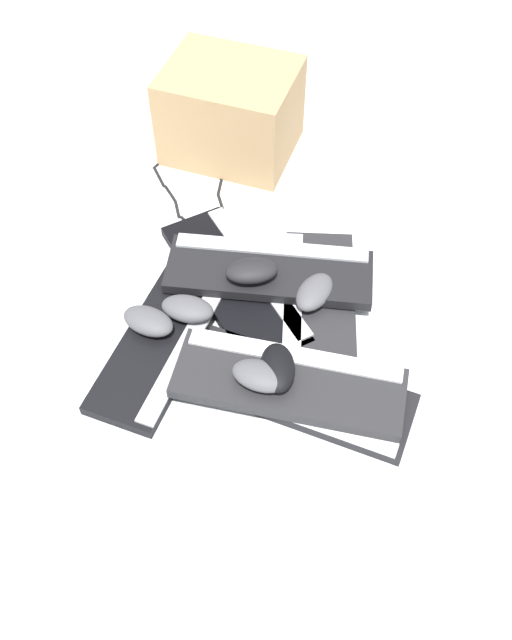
{
  "coord_description": "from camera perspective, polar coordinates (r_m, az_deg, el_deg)",
  "views": [
    {
      "loc": [
        0.43,
        0.82,
        1.19
      ],
      "look_at": [
        0.01,
        0.04,
        0.03
      ],
      "focal_mm": 40.0,
      "sensor_mm": 36.0,
      "label": 1
    }
  ],
  "objects": [
    {
      "name": "mouse_3",
      "position": [
        1.33,
        0.36,
        -4.48
      ],
      "size": [
        0.12,
        0.13,
        0.04
      ],
      "primitive_type": "ellipsoid",
      "rotation": [
        0.0,
        0.0,
        5.45
      ],
      "color": "#4C4C51",
      "rests_on": "keyboard_5"
    },
    {
      "name": "mouse_0",
      "position": [
        1.46,
        -5.5,
        0.9
      ],
      "size": [
        0.13,
        0.12,
        0.04
      ],
      "primitive_type": "ellipsoid",
      "rotation": [
        0.0,
        0.0,
        2.39
      ],
      "color": "#4C4C51",
      "rests_on": "keyboard_0"
    },
    {
      "name": "mouse_2",
      "position": [
        1.45,
        -8.61,
        -0.09
      ],
      "size": [
        0.12,
        0.13,
        0.04
      ],
      "primitive_type": "ellipsoid",
      "rotation": [
        0.0,
        0.0,
        2.18
      ],
      "color": "#4C4C51",
      "rests_on": "keyboard_0"
    },
    {
      "name": "keyboard_5",
      "position": [
        1.36,
        2.68,
        -4.95
      ],
      "size": [
        0.43,
        0.4,
        0.03
      ],
      "color": "#232326",
      "rests_on": "keyboard_1"
    },
    {
      "name": "keyboard_4",
      "position": [
        1.53,
        1.08,
        3.99
      ],
      "size": [
        0.45,
        0.37,
        0.03
      ],
      "color": "black",
      "rests_on": "keyboard_3"
    },
    {
      "name": "keyboard_3",
      "position": [
        1.55,
        -1.64,
        2.98
      ],
      "size": [
        0.15,
        0.44,
        0.03
      ],
      "color": "black",
      "rests_on": "ground"
    },
    {
      "name": "cardboard_box",
      "position": [
        1.83,
        -2.04,
        16.34
      ],
      "size": [
        0.39,
        0.4,
        0.23
      ],
      "primitive_type": "cube",
      "rotation": [
        0.0,
        0.0,
        5.46
      ],
      "color": "tan",
      "rests_on": "ground"
    },
    {
      "name": "mouse_5",
      "position": [
        1.48,
        -0.36,
        3.96
      ],
      "size": [
        0.13,
        0.1,
        0.04
      ],
      "primitive_type": "ellipsoid",
      "rotation": [
        0.0,
        0.0,
        5.91
      ],
      "color": "black",
      "rests_on": "keyboard_4"
    },
    {
      "name": "mouse_4",
      "position": [
        1.34,
        1.74,
        -3.83
      ],
      "size": [
        0.11,
        0.13,
        0.04
      ],
      "primitive_type": "ellipsoid",
      "rotation": [
        0.0,
        0.0,
        1.12
      ],
      "color": "black",
      "rests_on": "keyboard_5"
    },
    {
      "name": "keyboard_0",
      "position": [
        1.47,
        -7.15,
        -1.24
      ],
      "size": [
        0.43,
        0.4,
        0.03
      ],
      "color": "black",
      "rests_on": "ground"
    },
    {
      "name": "ground_plane",
      "position": [
        1.51,
        -0.35,
        0.43
      ],
      "size": [
        3.2,
        3.2,
        0.0
      ],
      "primitive_type": "plane",
      "color": "silver"
    },
    {
      "name": "keyboard_2",
      "position": [
        1.5,
        4.95,
        0.65
      ],
      "size": [
        0.36,
        0.45,
        0.03
      ],
      "color": "#232326",
      "rests_on": "ground"
    },
    {
      "name": "cable_0",
      "position": [
        1.77,
        -4.93,
        10.28
      ],
      "size": [
        0.16,
        0.35,
        0.01
      ],
      "color": "black",
      "rests_on": "ground"
    },
    {
      "name": "keyboard_1",
      "position": [
        1.39,
        3.46,
        -5.84
      ],
      "size": [
        0.4,
        0.43,
        0.03
      ],
      "color": "black",
      "rests_on": "ground"
    },
    {
      "name": "mouse_1",
      "position": [
        1.49,
        4.7,
        2.24
      ],
      "size": [
        0.13,
        0.11,
        0.04
      ],
      "primitive_type": "ellipsoid",
      "rotation": [
        0.0,
        0.0,
        3.68
      ],
      "color": "#4C4C51",
      "rests_on": "keyboard_2"
    }
  ]
}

